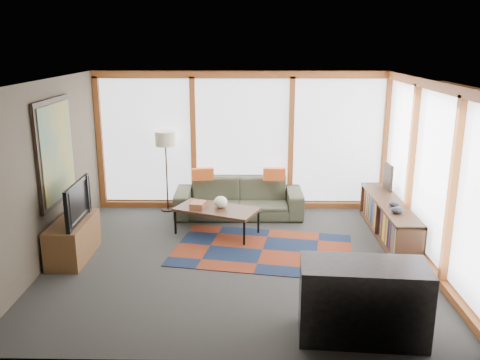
{
  "coord_description": "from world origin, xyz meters",
  "views": [
    {
      "loc": [
        0.14,
        -6.95,
        3.11
      ],
      "look_at": [
        0.0,
        0.4,
        1.1
      ],
      "focal_mm": 38.0,
      "sensor_mm": 36.0,
      "label": 1
    }
  ],
  "objects_px": {
    "coffee_table": "(217,221)",
    "tv_console": "(73,239)",
    "bar_counter": "(363,301)",
    "television": "(71,202)",
    "bookshelf": "(389,219)",
    "floor_lamp": "(167,171)",
    "sofa": "(239,198)"
  },
  "relations": [
    {
      "from": "coffee_table",
      "to": "tv_console",
      "type": "bearing_deg",
      "value": -153.73
    },
    {
      "from": "coffee_table",
      "to": "bar_counter",
      "type": "bearing_deg",
      "value": -59.94
    },
    {
      "from": "coffee_table",
      "to": "television",
      "type": "relative_size",
      "value": 1.29
    },
    {
      "from": "bookshelf",
      "to": "bar_counter",
      "type": "relative_size",
      "value": 1.76
    },
    {
      "from": "floor_lamp",
      "to": "bar_counter",
      "type": "distance_m",
      "value": 5.08
    },
    {
      "from": "bookshelf",
      "to": "bar_counter",
      "type": "bearing_deg",
      "value": -109.74
    },
    {
      "from": "bookshelf",
      "to": "television",
      "type": "relative_size",
      "value": 2.29
    },
    {
      "from": "sofa",
      "to": "floor_lamp",
      "type": "relative_size",
      "value": 1.52
    },
    {
      "from": "floor_lamp",
      "to": "bar_counter",
      "type": "height_order",
      "value": "floor_lamp"
    },
    {
      "from": "sofa",
      "to": "bookshelf",
      "type": "relative_size",
      "value": 0.98
    },
    {
      "from": "sofa",
      "to": "coffee_table",
      "type": "xyz_separation_m",
      "value": [
        -0.35,
        -0.93,
        -0.12
      ]
    },
    {
      "from": "sofa",
      "to": "television",
      "type": "distance_m",
      "value": 3.15
    },
    {
      "from": "sofa",
      "to": "tv_console",
      "type": "relative_size",
      "value": 2.01
    },
    {
      "from": "bar_counter",
      "to": "bookshelf",
      "type": "bearing_deg",
      "value": 74.47
    },
    {
      "from": "floor_lamp",
      "to": "coffee_table",
      "type": "distance_m",
      "value": 1.66
    },
    {
      "from": "floor_lamp",
      "to": "tv_console",
      "type": "relative_size",
      "value": 1.32
    },
    {
      "from": "sofa",
      "to": "bookshelf",
      "type": "bearing_deg",
      "value": -22.9
    },
    {
      "from": "bookshelf",
      "to": "tv_console",
      "type": "distance_m",
      "value": 4.98
    },
    {
      "from": "television",
      "to": "bar_counter",
      "type": "height_order",
      "value": "television"
    },
    {
      "from": "floor_lamp",
      "to": "bar_counter",
      "type": "bearing_deg",
      "value": -56.86
    },
    {
      "from": "coffee_table",
      "to": "floor_lamp",
      "type": "bearing_deg",
      "value": 130.05
    },
    {
      "from": "tv_console",
      "to": "bar_counter",
      "type": "xyz_separation_m",
      "value": [
        3.82,
        -2.03,
        0.14
      ]
    },
    {
      "from": "coffee_table",
      "to": "bookshelf",
      "type": "distance_m",
      "value": 2.83
    },
    {
      "from": "coffee_table",
      "to": "bar_counter",
      "type": "distance_m",
      "value": 3.52
    },
    {
      "from": "bookshelf",
      "to": "television",
      "type": "xyz_separation_m",
      "value": [
        -4.86,
        -0.98,
        0.58
      ]
    },
    {
      "from": "bookshelf",
      "to": "coffee_table",
      "type": "bearing_deg",
      "value": 178.55
    },
    {
      "from": "tv_console",
      "to": "bar_counter",
      "type": "height_order",
      "value": "bar_counter"
    },
    {
      "from": "tv_console",
      "to": "television",
      "type": "xyz_separation_m",
      "value": [
        0.03,
        -0.04,
        0.59
      ]
    },
    {
      "from": "floor_lamp",
      "to": "tv_console",
      "type": "distance_m",
      "value": 2.5
    },
    {
      "from": "television",
      "to": "bar_counter",
      "type": "distance_m",
      "value": 4.31
    },
    {
      "from": "coffee_table",
      "to": "bar_counter",
      "type": "height_order",
      "value": "bar_counter"
    },
    {
      "from": "bar_counter",
      "to": "coffee_table",
      "type": "bearing_deg",
      "value": 124.27
    }
  ]
}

